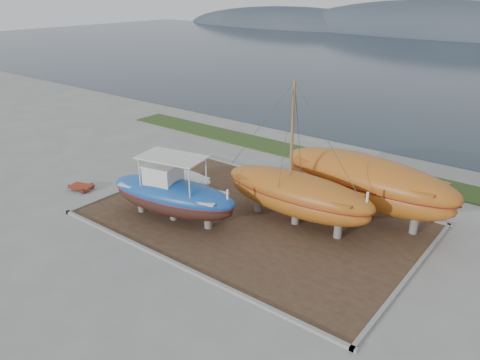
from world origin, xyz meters
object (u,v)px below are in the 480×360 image
Objects in this scene: blue_caique at (172,188)px; red_trailer at (82,188)px; white_dinghy at (188,181)px; orange_bare_hull at (365,188)px; orange_sailboat at (299,157)px.

red_trailer is at bearing 174.14° from blue_caique.
orange_bare_hull is at bearing 19.05° from white_dinghy.
orange_sailboat reaches higher than white_dinghy.
orange_sailboat is 4.68m from orange_bare_hull.
blue_caique is 0.88× the size of orange_sailboat.
orange_sailboat is 0.85× the size of orange_bare_hull.
white_dinghy is at bearing -179.36° from orange_sailboat.
blue_caique is 0.74× the size of orange_bare_hull.
white_dinghy is (-2.37, 3.66, -1.34)m from blue_caique.
orange_sailboat is at bearing 2.54° from white_dinghy.
orange_sailboat is at bearing 22.48° from blue_caique.
orange_bare_hull is (2.54, 3.25, -2.22)m from orange_sailboat.
blue_caique is 8.12m from red_trailer.
blue_caique reaches higher than orange_bare_hull.
red_trailer is (-5.51, -4.41, -0.47)m from white_dinghy.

